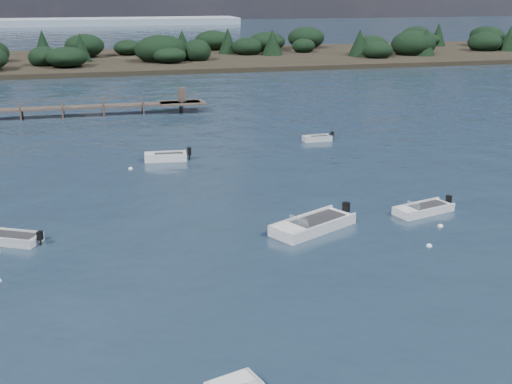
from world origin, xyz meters
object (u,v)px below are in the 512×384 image
object	(u,v)px
tender_far_white	(166,158)
dinghy_mid_grey	(7,239)
dinghy_mid_white_a	(313,227)
dinghy_mid_white_b	(423,211)
tender_far_grey_b	(317,139)

from	to	relation	value
tender_far_white	dinghy_mid_grey	bearing A→B (deg)	-124.37
dinghy_mid_white_a	tender_far_white	xyz separation A→B (m)	(-6.46, 17.65, 0.01)
dinghy_mid_white_b	dinghy_mid_grey	bearing A→B (deg)	177.08
tender_far_grey_b	dinghy_mid_grey	distance (m)	31.09
dinghy_mid_white_b	tender_far_white	bearing A→B (deg)	130.38
dinghy_mid_white_a	dinghy_mid_white_b	bearing A→B (deg)	8.07
dinghy_mid_white_a	dinghy_mid_grey	size ratio (longest dim) A/B	1.41
dinghy_mid_white_a	dinghy_mid_grey	xyz separation A→B (m)	(-16.93, 2.33, -0.03)
dinghy_mid_white_b	dinghy_mid_grey	distance (m)	24.59
tender_far_grey_b	tender_far_white	xyz separation A→B (m)	(-14.20, -3.59, 0.04)
dinghy_mid_white_a	dinghy_mid_white_b	world-z (taller)	dinghy_mid_white_a
dinghy_mid_white_a	tender_far_white	size ratio (longest dim) A/B	1.48
dinghy_mid_grey	tender_far_white	size ratio (longest dim) A/B	1.04
tender_far_grey_b	dinghy_mid_white_b	world-z (taller)	dinghy_mid_white_b
tender_far_grey_b	dinghy_mid_grey	world-z (taller)	dinghy_mid_grey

